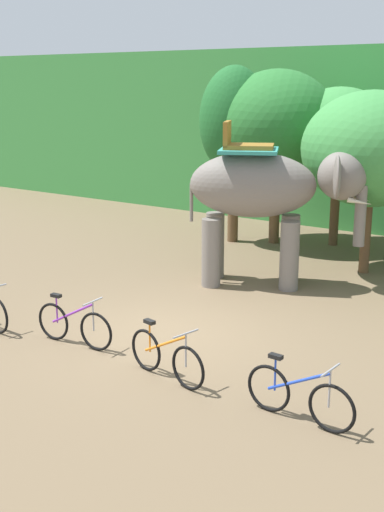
# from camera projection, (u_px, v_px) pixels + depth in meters

# --- Properties ---
(ground_plane) EXTENTS (80.00, 80.00, 0.00)m
(ground_plane) POSITION_uv_depth(u_px,v_px,m) (164.00, 333.00, 12.68)
(ground_plane) COLOR brown
(tree_center_left) EXTENTS (2.03, 2.03, 5.12)m
(tree_center_left) POSITION_uv_depth(u_px,v_px,m) (234.00, 122.00, 19.21)
(tree_center_left) COLOR brown
(tree_center_left) RESTS_ON ground
(tree_far_right) EXTENTS (3.43, 3.43, 5.01)m
(tree_far_right) POSITION_uv_depth(u_px,v_px,m) (277.00, 125.00, 19.06)
(tree_far_right) COLOR brown
(tree_far_right) RESTS_ON ground
(tree_center) EXTENTS (3.08, 3.08, 4.52)m
(tree_center) POSITION_uv_depth(u_px,v_px,m) (339.00, 133.00, 18.83)
(tree_center) COLOR brown
(tree_center) RESTS_ON ground
(tree_center_right) EXTENTS (3.37, 3.37, 4.47)m
(tree_center_right) POSITION_uv_depth(u_px,v_px,m) (371.00, 149.00, 16.02)
(tree_center_right) COLOR brown
(tree_center_right) RESTS_ON ground
(elephant) EXTENTS (4.15, 3.04, 3.78)m
(elephant) POSITION_uv_depth(u_px,v_px,m) (267.00, 192.00, 15.29)
(elephant) COLOR slate
(elephant) RESTS_ON ground
(bike_purple) EXTENTS (1.71, 0.52, 0.92)m
(bike_purple) POSITION_uv_depth(u_px,v_px,m) (74.00, 325.00, 12.03)
(bike_purple) COLOR black
(bike_purple) RESTS_ON ground
(bike_orange) EXTENTS (1.69, 0.54, 0.92)m
(bike_orange) POSITION_uv_depth(u_px,v_px,m) (166.00, 357.00, 10.62)
(bike_orange) COLOR black
(bike_orange) RESTS_ON ground
(bike_blue) EXTENTS (1.71, 0.52, 0.92)m
(bike_blue) POSITION_uv_depth(u_px,v_px,m) (299.00, 396.00, 9.29)
(bike_blue) COLOR black
(bike_blue) RESTS_ON ground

